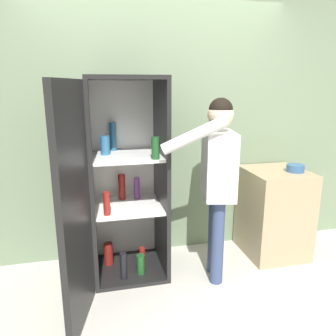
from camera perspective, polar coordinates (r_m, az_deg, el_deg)
The scene contains 6 objects.
ground_plane at distance 2.87m, azimuth 2.55°, elevation -22.55°, with size 12.00×12.00×0.00m, color beige.
wall_back at distance 3.28m, azimuth -1.81°, elevation 6.48°, with size 7.00×0.06×2.55m.
refrigerator at distance 2.86m, azimuth -8.88°, elevation -2.89°, with size 0.85×1.28×1.79m.
person at distance 2.82m, azimuth 8.60°, elevation -0.23°, with size 0.71×0.58×1.62m.
counter at distance 3.57m, azimuth 17.90°, elevation -7.34°, with size 0.58×0.62×0.89m.
bowl at distance 3.44m, azimuth 21.30°, elevation -0.03°, with size 0.17×0.17×0.07m.
Camera 1 is at (-0.63, -2.21, 1.72)m, focal length 35.00 mm.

